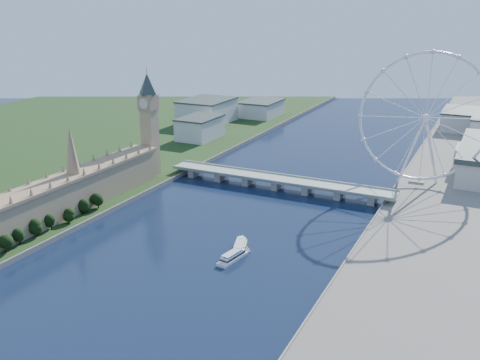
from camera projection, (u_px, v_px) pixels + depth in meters
The scene contains 7 objects.
parliament_range at pixel (75, 190), 441.86m from camera, with size 24.00×200.00×70.00m.
big_ben at pixel (149, 111), 519.29m from camera, with size 20.02×20.02×110.00m.
westminster_bridge at pixel (278, 181), 503.20m from camera, with size 220.00×22.00×9.50m.
london_eye at pixel (426, 118), 481.38m from camera, with size 113.60×39.12×124.30m.
city_skyline at pixel (380, 123), 705.90m from camera, with size 505.00×280.00×32.00m.
tour_boat_near at pixel (233, 260), 361.27m from camera, with size 7.70×30.12×6.66m, color silver, non-canonical shape.
tour_boat_far at pixel (239, 250), 376.38m from camera, with size 7.61×29.77×6.58m, color #E2EFC8, non-canonical shape.
Camera 1 is at (177.74, -145.38, 163.25)m, focal length 40.00 mm.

